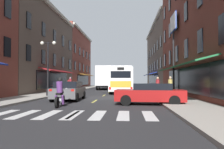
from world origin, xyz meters
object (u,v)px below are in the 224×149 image
(sedan_far, at_px, (109,84))
(pedestrian_near, at_px, (70,84))
(street_lamp_twin, at_px, (48,65))
(bicycle_near, at_px, (58,90))
(billboard_sign, at_px, (173,33))
(bicycle_mid, at_px, (60,89))
(pedestrian_far, at_px, (158,86))
(box_truck, at_px, (105,78))
(motorcycle_rider, at_px, (60,94))
(pedestrian_mid, at_px, (170,86))
(sedan_near, at_px, (150,94))
(sedan_mid, at_px, (69,91))
(transit_bus, at_px, (121,79))

(sedan_far, height_order, pedestrian_near, pedestrian_near)
(street_lamp_twin, bearing_deg, bicycle_near, 89.91)
(billboard_sign, bearing_deg, bicycle_mid, 175.61)
(sedan_far, height_order, pedestrian_far, pedestrian_far)
(box_truck, relative_size, sedan_far, 1.80)
(motorcycle_rider, height_order, pedestrian_mid, pedestrian_mid)
(motorcycle_rider, bearing_deg, street_lamp_twin, 114.39)
(billboard_sign, distance_m, bicycle_near, 13.23)
(sedan_near, bearing_deg, bicycle_mid, 130.34)
(sedan_near, distance_m, sedan_far, 34.60)
(sedan_mid, relative_size, street_lamp_twin, 0.91)
(sedan_far, height_order, bicycle_mid, sedan_far)
(motorcycle_rider, distance_m, street_lamp_twin, 8.23)
(motorcycle_rider, height_order, bicycle_mid, motorcycle_rider)
(pedestrian_near, bearing_deg, pedestrian_far, 57.27)
(transit_bus, bearing_deg, sedan_far, 99.57)
(motorcycle_rider, distance_m, bicycle_near, 10.61)
(bicycle_mid, xyz_separation_m, street_lamp_twin, (0.28, -4.64, 2.35))
(sedan_near, relative_size, sedan_mid, 0.98)
(motorcycle_rider, xyz_separation_m, pedestrian_mid, (7.32, 6.09, 0.30))
(box_truck, distance_m, pedestrian_mid, 20.22)
(bicycle_near, bearing_deg, motorcycle_rider, -72.01)
(pedestrian_mid, bearing_deg, box_truck, -81.18)
(motorcycle_rider, distance_m, pedestrian_near, 17.38)
(bicycle_near, relative_size, pedestrian_mid, 1.01)
(sedan_far, distance_m, pedestrian_mid, 30.50)
(box_truck, xyz_separation_m, bicycle_near, (-3.32, -14.83, -1.45))
(pedestrian_near, bearing_deg, motorcycle_rider, 18.06)
(box_truck, height_order, sedan_mid, box_truck)
(pedestrian_mid, distance_m, street_lamp_twin, 10.83)
(sedan_near, relative_size, pedestrian_near, 2.46)
(sedan_mid, relative_size, bicycle_near, 2.59)
(billboard_sign, height_order, sedan_far, billboard_sign)
(street_lamp_twin, bearing_deg, pedestrian_far, 8.63)
(sedan_near, bearing_deg, pedestrian_near, 120.15)
(sedan_near, bearing_deg, pedestrian_mid, 65.96)
(bicycle_near, height_order, pedestrian_mid, pedestrian_mid)
(billboard_sign, xyz_separation_m, pedestrian_far, (-1.89, -2.20, -5.38))
(billboard_sign, xyz_separation_m, box_truck, (-8.50, 13.98, -4.43))
(box_truck, relative_size, pedestrian_far, 4.94)
(bicycle_near, xyz_separation_m, street_lamp_twin, (-0.00, -2.85, 2.35))
(bicycle_mid, bearing_deg, sedan_mid, -68.73)
(pedestrian_far, bearing_deg, street_lamp_twin, 59.27)
(sedan_mid, height_order, bicycle_mid, sedan_mid)
(transit_bus, relative_size, sedan_near, 2.87)
(sedan_mid, distance_m, pedestrian_near, 13.14)
(sedan_near, bearing_deg, sedan_mid, 154.90)
(transit_bus, relative_size, pedestrian_mid, 7.39)
(bicycle_near, distance_m, street_lamp_twin, 3.70)
(pedestrian_far, bearing_deg, bicycle_mid, 33.58)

